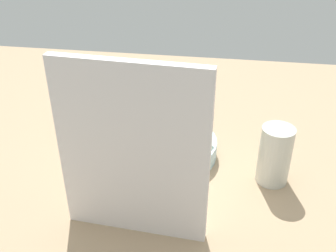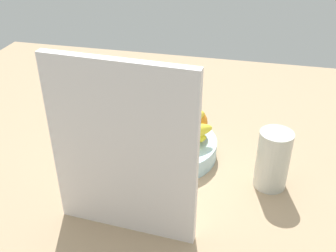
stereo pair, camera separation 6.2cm
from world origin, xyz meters
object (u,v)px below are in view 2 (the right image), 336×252
Objects in this scene: jar_lid at (104,124)px; banana_bunch at (175,127)px; cutting_board at (122,153)px; thermos_tumbler at (273,160)px; orange_front_left at (165,118)px; orange_back_left at (193,122)px; fruit_bowl at (168,147)px; orange_front_right at (142,133)px; orange_center at (171,138)px.

banana_bunch is at bearing 153.29° from jar_lid.
thermos_tumbler is (-27.88, -19.90, -10.96)cm from cutting_board.
orange_front_left and orange_back_left have the same top height.
orange_front_left is at bearing 165.02° from jar_lid.
orange_back_left is 1.01× the size of jar_lid.
orange_front_left is 1.00× the size of orange_back_left.
banana_bunch reaches higher than fruit_bowl.
fruit_bowl is at bearing -143.68° from orange_front_right.
orange_back_left is at bearing -100.97° from cutting_board.
jar_lid is (26.52, -5.45, -7.34)cm from orange_back_left.
banana_bunch reaches higher than orange_back_left.
orange_front_right is at bearing 12.48° from banana_bunch.
cutting_board reaches higher than orange_center.
orange_front_left is 1.00× the size of orange_front_right.
orange_back_left is at bearing -144.69° from orange_front_right.
thermos_tumbler is at bearing 152.57° from orange_back_left.
thermos_tumbler is at bearing 175.39° from orange_front_right.
jar_lid is (20.91, -9.27, -1.40)cm from fruit_bowl.
orange_front_right is 7.29cm from orange_center.
orange_back_left is 0.40× the size of banana_bunch.
cutting_board is 43.74cm from jar_lid.
orange_back_left is 22.48cm from thermos_tumbler.
fruit_bowl is 1.76× the size of thermos_tumbler.
fruit_bowl is 30.85cm from cutting_board.
orange_back_left is at bearing 168.39° from jar_lid.
orange_back_left is 32.78cm from cutting_board.
orange_center is (-7.27, 0.54, 0.00)cm from orange_front_right.
orange_center is 1.01× the size of jar_lid.
orange_back_left is 28.06cm from jar_lid.
thermos_tumbler is (-19.93, 10.34, -1.15)cm from orange_back_left.
banana_bunch is (-7.62, -1.69, 1.61)cm from orange_front_right.
thermos_tumbler is at bearing 169.85° from banana_bunch.
thermos_tumbler reaches higher than jar_lid.
orange_front_left is 32.14cm from cutting_board.
banana_bunch is 1.31× the size of thermos_tumbler.
cutting_board reaches higher than thermos_tumbler.
orange_front_left is 21.02cm from jar_lid.
orange_front_right is 1.00× the size of orange_back_left.
orange_center is at bearing 175.78° from orange_front_right.
cutting_board is at bearing 97.94° from orange_front_right.
orange_center and orange_back_left have the same top height.
orange_front_right and orange_center have the same top height.
cutting_board is 4.95× the size of jar_lid.
orange_center reaches higher than fruit_bowl.
orange_back_left is at bearing -119.30° from banana_bunch.
cutting_board is at bearing 75.27° from orange_back_left.
banana_bunch is 25.84cm from cutting_board.
banana_bunch is (-2.15, 2.33, 7.55)cm from fruit_bowl.
banana_bunch reaches higher than orange_front_right.
fruit_bowl is at bearing -47.26° from banana_bunch.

